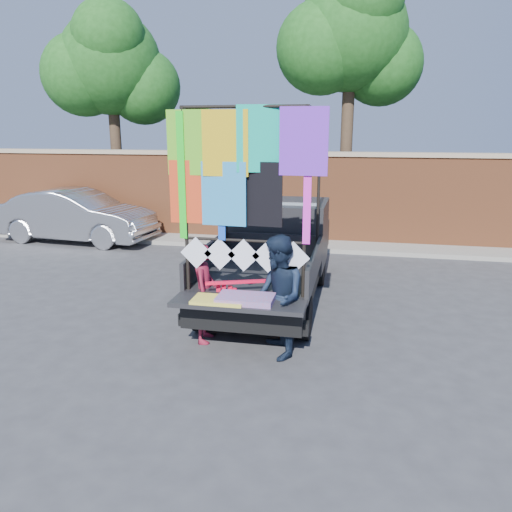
% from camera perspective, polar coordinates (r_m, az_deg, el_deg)
% --- Properties ---
extents(ground, '(90.00, 90.00, 0.00)m').
position_cam_1_polar(ground, '(8.18, 0.43, -9.00)').
color(ground, '#38383A').
rests_on(ground, ground).
extents(brick_wall, '(30.00, 0.45, 2.61)m').
position_cam_1_polar(brick_wall, '(14.56, 5.91, 6.73)').
color(brick_wall, '#9A522D').
rests_on(brick_wall, ground).
extents(curb, '(30.00, 1.20, 0.12)m').
position_cam_1_polar(curb, '(14.11, 5.48, 1.26)').
color(curb, gray).
rests_on(curb, ground).
extents(tree_left, '(4.20, 3.30, 7.05)m').
position_cam_1_polar(tree_left, '(17.50, -16.33, 19.98)').
color(tree_left, '#38281C').
rests_on(tree_left, ground).
extents(tree_mid, '(4.20, 3.30, 7.73)m').
position_cam_1_polar(tree_mid, '(15.68, 10.86, 23.14)').
color(tree_mid, '#38281C').
rests_on(tree_mid, ground).
extents(pickup_truck, '(2.25, 5.65, 3.56)m').
position_cam_1_polar(pickup_truck, '(10.02, 2.23, 0.80)').
color(pickup_truck, black).
rests_on(pickup_truck, ground).
extents(sedan, '(4.77, 2.00, 1.53)m').
position_cam_1_polar(sedan, '(15.54, -19.82, 4.35)').
color(sedan, '#BABCC2').
rests_on(sedan, ground).
extents(woman, '(0.44, 0.61, 1.57)m').
position_cam_1_polar(woman, '(7.76, -5.96, -4.21)').
color(woman, maroon).
rests_on(woman, ground).
extents(man, '(0.96, 1.07, 1.80)m').
position_cam_1_polar(man, '(7.17, 2.53, -4.72)').
color(man, '#142034').
rests_on(man, ground).
extents(streamer_bundle, '(0.97, 0.40, 0.69)m').
position_cam_1_polar(streamer_bundle, '(7.46, -2.74, -4.45)').
color(streamer_bundle, '#F80D31').
rests_on(streamer_bundle, ground).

